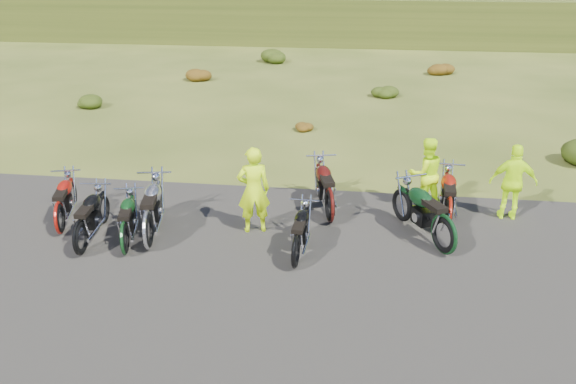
# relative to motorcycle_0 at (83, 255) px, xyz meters

# --- Properties ---
(ground) EXTENTS (300.00, 300.00, 0.00)m
(ground) POSITION_rel_motorcycle_0_xyz_m (3.85, -0.06, 0.00)
(ground) COLOR #384717
(ground) RESTS_ON ground
(gravel_pad) EXTENTS (20.00, 12.00, 0.04)m
(gravel_pad) POSITION_rel_motorcycle_0_xyz_m (3.85, -2.06, 0.00)
(gravel_pad) COLOR black
(gravel_pad) RESTS_ON ground
(hill_slope) EXTENTS (300.00, 45.97, 9.37)m
(hill_slope) POSITION_rel_motorcycle_0_xyz_m (3.85, 49.94, 0.00)
(hill_slope) COLOR #364316
(hill_slope) RESTS_ON ground
(shrub_1) EXTENTS (1.03, 1.03, 0.61)m
(shrub_1) POSITION_rel_motorcycle_0_xyz_m (-5.25, 11.24, 0.31)
(shrub_1) COLOR #20380E
(shrub_1) RESTS_ON ground
(shrub_2) EXTENTS (1.30, 1.30, 0.77)m
(shrub_2) POSITION_rel_motorcycle_0_xyz_m (-2.35, 16.54, 0.38)
(shrub_2) COLOR #682E0D
(shrub_2) RESTS_ON ground
(shrub_3) EXTENTS (1.56, 1.56, 0.92)m
(shrub_3) POSITION_rel_motorcycle_0_xyz_m (0.55, 21.84, 0.46)
(shrub_3) COLOR #20380E
(shrub_3) RESTS_ON ground
(shrub_4) EXTENTS (0.77, 0.77, 0.45)m
(shrub_4) POSITION_rel_motorcycle_0_xyz_m (3.45, 9.14, 0.23)
(shrub_4) COLOR #682E0D
(shrub_4) RESTS_ON ground
(shrub_5) EXTENTS (1.03, 1.03, 0.61)m
(shrub_5) POSITION_rel_motorcycle_0_xyz_m (6.35, 14.44, 0.31)
(shrub_5) COLOR #20380E
(shrub_5) RESTS_ON ground
(shrub_6) EXTENTS (1.30, 1.30, 0.77)m
(shrub_6) POSITION_rel_motorcycle_0_xyz_m (9.25, 19.74, 0.38)
(shrub_6) COLOR #682E0D
(shrub_6) RESTS_ON ground
(motorcycle_0) EXTENTS (0.92, 2.13, 1.08)m
(motorcycle_0) POSITION_rel_motorcycle_0_xyz_m (0.00, 0.00, 0.00)
(motorcycle_0) COLOR black
(motorcycle_0) RESTS_ON ground
(motorcycle_1) EXTENTS (1.21, 2.12, 1.05)m
(motorcycle_1) POSITION_rel_motorcycle_0_xyz_m (-0.87, 0.80, 0.00)
(motorcycle_1) COLOR maroon
(motorcycle_1) RESTS_ON ground
(motorcycle_2) EXTENTS (1.10, 2.03, 1.01)m
(motorcycle_2) POSITION_rel_motorcycle_0_xyz_m (0.86, 0.12, 0.00)
(motorcycle_2) COLOR black
(motorcycle_2) RESTS_ON ground
(motorcycle_3) EXTENTS (1.19, 2.40, 1.20)m
(motorcycle_3) POSITION_rel_motorcycle_0_xyz_m (1.24, 0.42, 0.00)
(motorcycle_3) COLOR #9F9EA2
(motorcycle_3) RESTS_ON ground
(motorcycle_4) EXTENTS (1.27, 2.37, 1.18)m
(motorcycle_4) POSITION_rel_motorcycle_0_xyz_m (4.83, 2.12, 0.00)
(motorcycle_4) COLOR #410D0A
(motorcycle_4) RESTS_ON ground
(motorcycle_5) EXTENTS (0.72, 1.91, 0.98)m
(motorcycle_5) POSITION_rel_motorcycle_0_xyz_m (4.31, 0.05, 0.00)
(motorcycle_5) COLOR black
(motorcycle_5) RESTS_ON ground
(motorcycle_6) EXTENTS (0.90, 2.24, 1.15)m
(motorcycle_6) POSITION_rel_motorcycle_0_xyz_m (7.40, 2.00, 0.00)
(motorcycle_6) COLOR maroon
(motorcycle_6) RESTS_ON ground
(motorcycle_7) EXTENTS (1.80, 2.43, 1.23)m
(motorcycle_7) POSITION_rel_motorcycle_0_xyz_m (7.18, 0.98, 0.00)
(motorcycle_7) COLOR black
(motorcycle_7) RESTS_ON ground
(person_middle) EXTENTS (0.80, 0.64, 1.91)m
(person_middle) POSITION_rel_motorcycle_0_xyz_m (3.24, 1.46, 0.95)
(person_middle) COLOR #CEFF0D
(person_middle) RESTS_ON ground
(person_right_a) EXTENTS (1.01, 0.89, 1.73)m
(person_right_a) POSITION_rel_motorcycle_0_xyz_m (6.97, 3.16, 0.86)
(person_right_a) COLOR #CEFF0D
(person_right_a) RESTS_ON ground
(person_right_b) EXTENTS (1.05, 0.48, 1.75)m
(person_right_b) POSITION_rel_motorcycle_0_xyz_m (8.86, 2.84, 0.88)
(person_right_b) COLOR #CEFF0D
(person_right_b) RESTS_ON ground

